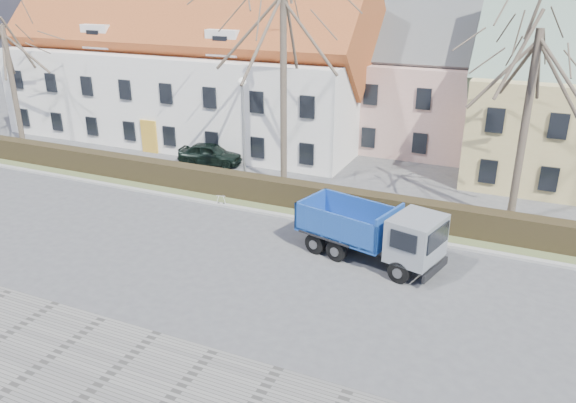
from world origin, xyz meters
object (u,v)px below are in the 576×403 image
at_px(streetlight, 244,136).
at_px(parked_car_a, 210,154).
at_px(dump_truck, 365,230).
at_px(cart_frame, 217,200).

xyz_separation_m(streetlight, parked_car_a, (-4.25, 3.36, -2.46)).
relative_size(dump_truck, parked_car_a, 1.57).
xyz_separation_m(dump_truck, cart_frame, (-8.61, 2.52, -0.96)).
height_order(cart_frame, parked_car_a, parked_car_a).
xyz_separation_m(dump_truck, streetlight, (-8.27, 4.92, 1.88)).
relative_size(streetlight, parked_car_a, 1.56).
relative_size(dump_truck, cart_frame, 9.46).
relative_size(dump_truck, streetlight, 1.01).
bearing_deg(parked_car_a, dump_truck, -132.92).
bearing_deg(dump_truck, parked_car_a, 160.88).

